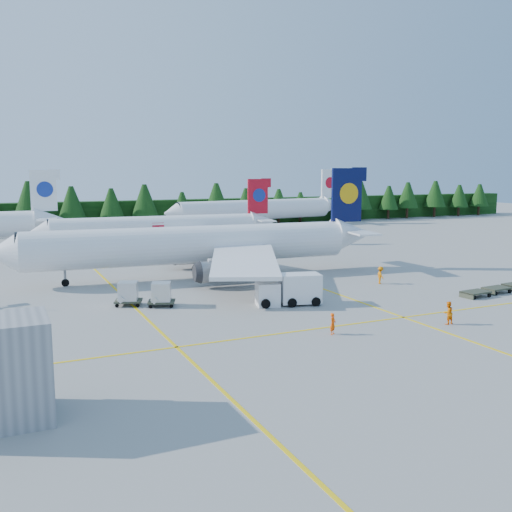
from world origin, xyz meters
name	(u,v)px	position (x,y,z in m)	size (l,w,h in m)	color
ground	(307,309)	(0.00, 0.00, 0.00)	(320.00, 320.00, 0.00)	gray
taxi_stripe_a	(109,283)	(-14.00, 20.00, 0.01)	(0.25, 120.00, 0.01)	yellow
taxi_stripe_b	(270,270)	(6.00, 20.00, 0.01)	(0.25, 120.00, 0.01)	yellow
taxi_stripe_cross	(344,325)	(0.00, -6.00, 0.01)	(80.00, 0.25, 0.01)	yellow
treeline_hedge	(121,215)	(0.00, 82.00, 3.00)	(220.00, 4.00, 6.00)	black
airliner_navy	(186,246)	(-5.33, 18.91, 3.83)	(43.78, 35.91, 12.73)	white
airliner_red	(152,228)	(-2.40, 45.65, 3.33)	(38.12, 31.30, 11.08)	white
airliner_far_right	(252,210)	(26.32, 70.78, 4.04)	(44.24, 9.67, 12.90)	white
service_truck	(289,290)	(-0.70, 2.25, 1.42)	(6.30, 3.54, 2.87)	white
dolly_train	(497,288)	(21.05, -2.05, 0.51)	(9.69, 3.02, 0.16)	#353929
uld_pair	(145,293)	(-12.99, 7.36, 1.26)	(5.61, 4.17, 1.86)	#353929
crew_a	(333,324)	(-2.24, -7.85, 0.83)	(0.60, 0.40, 1.66)	#FF4C05
crew_b	(448,313)	(7.82, -9.25, 0.95)	(0.92, 0.72, 1.89)	orange
crew_c	(381,275)	(13.22, 6.86, 0.96)	(0.80, 0.54, 1.93)	orange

